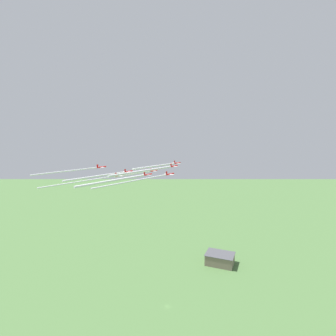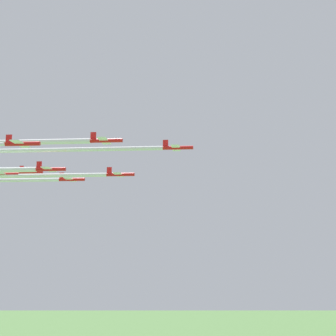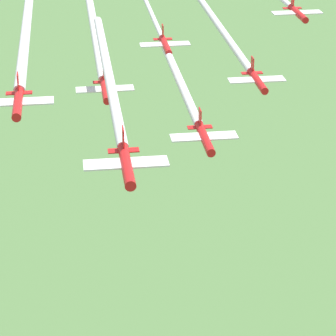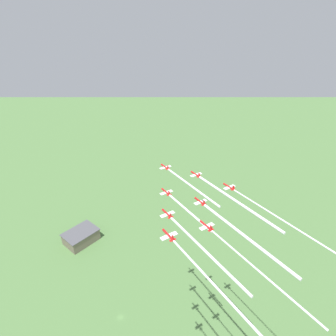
% 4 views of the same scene
% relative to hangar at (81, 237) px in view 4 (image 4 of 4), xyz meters
% --- Properties ---
extents(ground_plane, '(3000.00, 3000.00, 0.00)m').
position_rel_hangar_xyz_m(ground_plane, '(-31.55, -106.34, -7.12)').
color(ground_plane, '#4C723D').
extents(hangar, '(36.70, 27.26, 14.19)m').
position_rel_hangar_xyz_m(hangar, '(0.00, 0.00, 0.00)').
color(hangar, '#726656').
rests_on(hangar, ground_plane).
extents(jet_0, '(7.55, 7.77, 2.61)m').
position_rel_hangar_xyz_m(jet_0, '(-9.94, -139.62, 141.35)').
color(jet_0, red).
extents(jet_1, '(7.55, 7.77, 2.61)m').
position_rel_hangar_xyz_m(jet_1, '(-24.10, -152.51, 136.24)').
color(jet_1, red).
extents(jet_2, '(7.55, 7.77, 2.61)m').
position_rel_hangar_xyz_m(jet_2, '(-5.55, -158.26, 141.20)').
color(jet_2, red).
extents(jet_3, '(7.55, 7.77, 2.61)m').
position_rel_hangar_xyz_m(jet_3, '(-38.26, -165.41, 136.56)').
color(jet_3, red).
extents(jet_4, '(7.55, 7.77, 2.61)m').
position_rel_hangar_xyz_m(jet_4, '(-19.71, -171.16, 136.22)').
color(jet_4, red).
extents(jet_5, '(7.55, 7.77, 2.61)m').
position_rel_hangar_xyz_m(jet_5, '(-1.16, -176.90, 138.44)').
color(jet_5, red).
extents(jet_6, '(7.55, 7.77, 2.61)m').
position_rel_hangar_xyz_m(jet_6, '(-52.42, -178.30, 140.71)').
color(jet_6, red).
extents(jet_7, '(7.55, 7.77, 2.61)m').
position_rel_hangar_xyz_m(jet_7, '(-33.87, -184.05, 136.72)').
color(jet_7, red).
extents(smoke_trail_0, '(13.79, 41.54, 1.07)m').
position_rel_hangar_xyz_m(smoke_trail_0, '(-17.38, -163.65, 141.31)').
color(smoke_trail_0, white).
extents(smoke_trail_1, '(10.87, 32.08, 1.08)m').
position_rel_hangar_xyz_m(smoke_trail_1, '(-30.08, -171.81, 136.20)').
color(smoke_trail_1, white).
extents(smoke_trail_2, '(16.97, 51.21, 1.28)m').
position_rel_hangar_xyz_m(smoke_trail_2, '(-14.48, -187.09, 141.16)').
color(smoke_trail_2, white).
extents(smoke_trail_3, '(14.99, 45.37, 1.08)m').
position_rel_hangar_xyz_m(smoke_trail_3, '(-46.30, -191.35, 136.52)').
color(smoke_trail_3, white).
extents(smoke_trail_4, '(16.47, 49.47, 1.33)m').
position_rel_hangar_xyz_m(smoke_trail_4, '(-28.37, -199.11, 136.18)').
color(smoke_trail_4, white).
extents(smoke_trail_5, '(16.83, 52.21, 0.76)m').
position_rel_hangar_xyz_m(smoke_trail_5, '(-10.27, -206.32, 138.41)').
color(smoke_trail_5, white).
extents(smoke_trail_6, '(13.89, 42.57, 0.81)m').
position_rel_hangar_xyz_m(smoke_trail_6, '(-60.04, -202.89, 140.68)').
color(smoke_trail_6, white).
extents(smoke_trail_7, '(15.31, 47.39, 0.73)m').
position_rel_hangar_xyz_m(smoke_trail_7, '(-42.24, -211.06, 136.68)').
color(smoke_trail_7, white).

